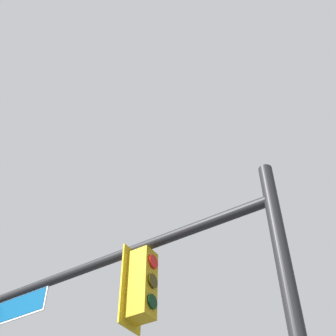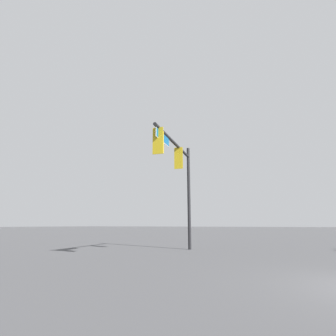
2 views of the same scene
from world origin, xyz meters
name	(u,v)px [view 1 (image 1 of 2)]	position (x,y,z in m)	size (l,w,h in m)	color
signal_pole_near	(123,323)	(-5.22, -8.20, 4.83)	(6.29, 1.31, 6.64)	black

